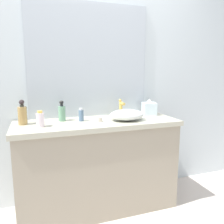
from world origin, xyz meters
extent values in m
cube|color=silver|center=(0.00, 0.73, 1.30)|extent=(6.00, 0.06, 2.60)
cube|color=gray|center=(0.01, 0.42, 0.42)|extent=(1.47, 0.50, 0.84)
cube|color=#B4B19A|center=(0.01, 0.42, 0.86)|extent=(1.51, 0.54, 0.04)
cube|color=#B2BCC6|center=(0.01, 0.69, 1.44)|extent=(1.22, 0.01, 1.12)
ellipsoid|color=silver|center=(0.28, 0.36, 0.93)|extent=(0.33, 0.26, 0.10)
cylinder|color=gold|center=(0.28, 0.52, 0.96)|extent=(0.03, 0.03, 0.16)
cylinder|color=gold|center=(0.28, 0.48, 1.02)|extent=(0.03, 0.09, 0.03)
sphere|color=gold|center=(0.28, 0.54, 1.05)|extent=(0.03, 0.03, 0.03)
cylinder|color=#6C9F7E|center=(-0.30, 0.53, 0.95)|extent=(0.06, 0.06, 0.14)
cylinder|color=#222529|center=(-0.30, 0.53, 1.03)|extent=(0.03, 0.03, 0.02)
sphere|color=#282824|center=(-0.30, 0.53, 1.05)|extent=(0.04, 0.04, 0.04)
cylinder|color=black|center=(-0.30, 0.52, 1.05)|extent=(0.02, 0.02, 0.02)
cylinder|color=white|center=(-0.50, 0.35, 0.94)|extent=(0.07, 0.07, 0.12)
cylinder|color=gold|center=(-0.50, 0.35, 1.01)|extent=(0.04, 0.04, 0.02)
cylinder|color=slate|center=(-0.13, 0.47, 0.93)|extent=(0.05, 0.05, 0.10)
cylinder|color=silver|center=(-0.13, 0.47, 0.99)|extent=(0.03, 0.03, 0.02)
cylinder|color=#AB874E|center=(-0.64, 0.49, 0.96)|extent=(0.08, 0.08, 0.16)
cylinder|color=#33352E|center=(-0.64, 0.49, 1.05)|extent=(0.03, 0.03, 0.02)
sphere|color=#32282A|center=(-0.64, 0.49, 1.08)|extent=(0.04, 0.04, 0.04)
cylinder|color=#33272B|center=(-0.64, 0.48, 1.08)|extent=(0.02, 0.02, 0.02)
cube|color=silver|center=(0.61, 0.54, 0.95)|extent=(0.16, 0.16, 0.13)
cone|color=white|center=(0.61, 0.54, 1.03)|extent=(0.07, 0.07, 0.04)
cylinder|color=silver|center=(0.02, 0.40, 0.90)|extent=(0.06, 0.06, 0.04)
camera|label=1|loc=(-0.54, -1.60, 1.34)|focal=36.81mm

